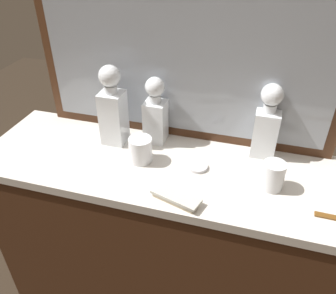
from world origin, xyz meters
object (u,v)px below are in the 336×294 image
Objects in this scene: crystal_decanter_rear at (113,112)px; silver_brush_far_right at (176,197)px; crystal_decanter_front at (156,116)px; porcelain_dish at (197,167)px; crystal_decanter_far_right at (266,127)px; crystal_tumbler_left at (140,151)px; crystal_tumbler_far_left at (273,177)px.

crystal_decanter_rear is 0.44m from silver_brush_far_right.
crystal_decanter_front is 3.72× the size of porcelain_dish.
crystal_decanter_far_right is 0.29m from porcelain_dish.
crystal_decanter_front reaches higher than crystal_tumbler_left.
silver_brush_far_right is at bearing -39.70° from crystal_decanter_rear.
silver_brush_far_right is at bearing -62.04° from crystal_decanter_front.
crystal_decanter_front is at bearing 159.83° from crystal_tumbler_far_left.
crystal_decanter_far_right is (0.42, 0.02, 0.01)m from crystal_decanter_front.
crystal_decanter_far_right is at bearing 36.47° from porcelain_dish.
crystal_tumbler_left is at bearing -94.25° from crystal_decanter_front.
crystal_decanter_front is 2.74× the size of crystal_tumbler_far_left.
crystal_tumbler_far_left is 0.33m from silver_brush_far_right.
crystal_decanter_rear is at bearing 140.30° from silver_brush_far_right.
crystal_tumbler_left is 1.31× the size of porcelain_dish.
crystal_decanter_front is 0.17m from crystal_tumbler_left.
porcelain_dish is (0.03, 0.19, -0.01)m from silver_brush_far_right.
crystal_tumbler_left is 0.25m from silver_brush_far_right.
crystal_decanter_far_right is 3.02× the size of crystal_tumbler_left.
porcelain_dish is at bearing 172.66° from crystal_tumbler_far_left.
crystal_decanter_rear is 4.39× the size of porcelain_dish.
crystal_tumbler_left is at bearing 136.99° from silver_brush_far_right.
porcelain_dish is at bearing 4.31° from crystal_tumbler_left.
crystal_decanter_front reaches higher than porcelain_dish.
crystal_decanter_far_right reaches higher than porcelain_dish.
porcelain_dish is at bearing -143.53° from crystal_decanter_far_right.
crystal_decanter_rear is 0.20m from crystal_tumbler_left.
crystal_tumbler_far_left is at bearing 27.73° from silver_brush_far_right.
crystal_decanter_far_right is at bearing 7.62° from crystal_decanter_rear.
porcelain_dish is (-0.22, -0.16, -0.11)m from crystal_decanter_far_right.
silver_brush_far_right is at bearing -125.60° from crystal_decanter_far_right.
crystal_tumbler_far_left is 0.57× the size of silver_brush_far_right.
crystal_tumbler_left is at bearing 177.90° from crystal_tumbler_far_left.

